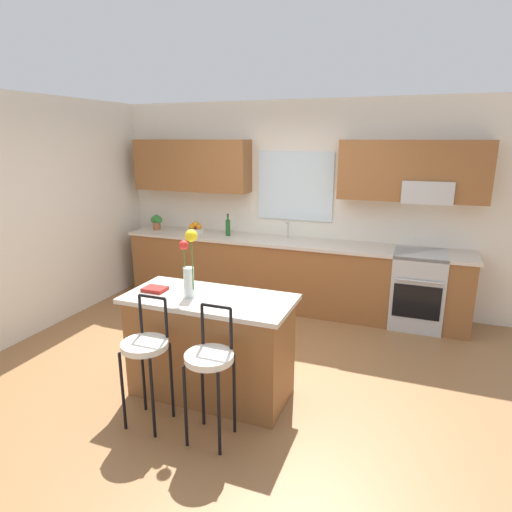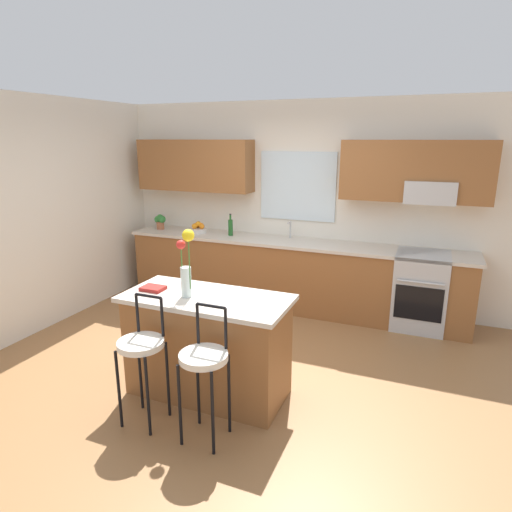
% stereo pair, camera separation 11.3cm
% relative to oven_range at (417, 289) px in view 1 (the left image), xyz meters
% --- Properties ---
extents(ground_plane, '(14.00, 14.00, 0.00)m').
position_rel_oven_range_xyz_m(ground_plane, '(-1.65, -1.68, -0.46)').
color(ground_plane, olive).
extents(wall_left, '(0.12, 4.60, 2.70)m').
position_rel_oven_range_xyz_m(wall_left, '(-4.21, -1.38, 0.89)').
color(wall_left, silver).
rests_on(wall_left, ground).
extents(back_wall_assembly, '(5.60, 0.50, 2.70)m').
position_rel_oven_range_xyz_m(back_wall_assembly, '(-1.62, 0.31, 1.05)').
color(back_wall_assembly, silver).
rests_on(back_wall_assembly, ground).
extents(counter_run, '(4.56, 0.64, 0.92)m').
position_rel_oven_range_xyz_m(counter_run, '(-1.65, 0.02, 0.01)').
color(counter_run, brown).
rests_on(counter_run, ground).
extents(sink_faucet, '(0.02, 0.13, 0.23)m').
position_rel_oven_range_xyz_m(sink_faucet, '(-1.69, 0.17, 0.60)').
color(sink_faucet, '#B7BABC').
rests_on(sink_faucet, counter_run).
extents(oven_range, '(0.60, 0.64, 0.92)m').
position_rel_oven_range_xyz_m(oven_range, '(0.00, 0.00, 0.00)').
color(oven_range, '#B7BABC').
rests_on(oven_range, ground).
extents(kitchen_island, '(1.44, 0.68, 0.92)m').
position_rel_oven_range_xyz_m(kitchen_island, '(-1.67, -2.22, 0.00)').
color(kitchen_island, brown).
rests_on(kitchen_island, ground).
extents(bar_stool_near, '(0.36, 0.36, 1.04)m').
position_rel_oven_range_xyz_m(bar_stool_near, '(-1.94, -2.78, 0.18)').
color(bar_stool_near, black).
rests_on(bar_stool_near, ground).
extents(bar_stool_middle, '(0.36, 0.36, 1.04)m').
position_rel_oven_range_xyz_m(bar_stool_middle, '(-1.39, -2.78, 0.18)').
color(bar_stool_middle, black).
rests_on(bar_stool_middle, ground).
extents(flower_vase, '(0.17, 0.11, 0.59)m').
position_rel_oven_range_xyz_m(flower_vase, '(-1.81, -2.29, 0.75)').
color(flower_vase, silver).
rests_on(flower_vase, kitchen_island).
extents(cookbook, '(0.20, 0.15, 0.03)m').
position_rel_oven_range_xyz_m(cookbook, '(-2.18, -2.26, 0.48)').
color(cookbook, maroon).
rests_on(cookbook, kitchen_island).
extents(fruit_bowl_oranges, '(0.24, 0.24, 0.16)m').
position_rel_oven_range_xyz_m(fruit_bowl_oranges, '(-3.01, 0.03, 0.52)').
color(fruit_bowl_oranges, silver).
rests_on(fruit_bowl_oranges, counter_run).
extents(bottle_olive_oil, '(0.06, 0.06, 0.30)m').
position_rel_oven_range_xyz_m(bottle_olive_oil, '(-2.51, 0.02, 0.58)').
color(bottle_olive_oil, '#1E5923').
rests_on(bottle_olive_oil, counter_run).
extents(potted_plant_small, '(0.19, 0.13, 0.22)m').
position_rel_oven_range_xyz_m(potted_plant_small, '(-3.65, 0.02, 0.59)').
color(potted_plant_small, '#9E5B3D').
rests_on(potted_plant_small, counter_run).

